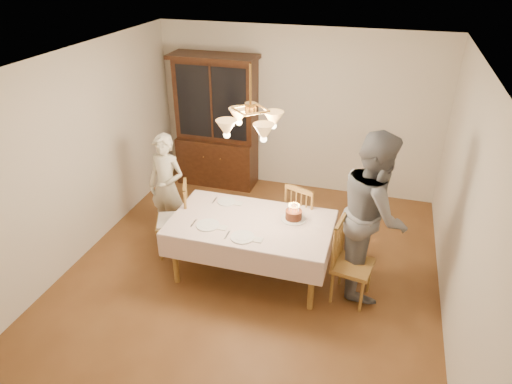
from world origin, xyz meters
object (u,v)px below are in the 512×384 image
(china_hutch, at_px, (217,124))
(elderly_woman, at_px, (167,186))
(birthday_cake, at_px, (294,215))
(chair_far_side, at_px, (304,220))
(dining_table, at_px, (251,227))

(china_hutch, distance_m, elderly_woman, 1.73)
(birthday_cake, bearing_deg, elderly_woman, 168.86)
(chair_far_side, bearing_deg, birthday_cake, -95.17)
(china_hutch, distance_m, birthday_cake, 2.72)
(dining_table, xyz_separation_m, china_hutch, (-1.28, 2.25, 0.36))
(china_hutch, distance_m, chair_far_side, 2.44)
(china_hutch, relative_size, chair_far_side, 2.16)
(china_hutch, xyz_separation_m, elderly_woman, (-0.08, -1.70, -0.30))
(china_hutch, relative_size, birthday_cake, 7.20)
(chair_far_side, xyz_separation_m, elderly_woman, (-1.88, -0.16, 0.30))
(dining_table, height_order, birthday_cake, birthday_cake)
(china_hutch, xyz_separation_m, birthday_cake, (1.75, -2.07, -0.23))
(dining_table, distance_m, chair_far_side, 0.91)
(elderly_woman, bearing_deg, china_hutch, 94.46)
(dining_table, height_order, elderly_woman, elderly_woman)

